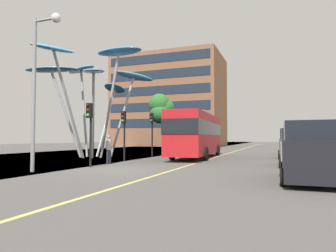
{
  "coord_description": "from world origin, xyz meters",
  "views": [
    {
      "loc": [
        7.79,
        -13.08,
        1.57
      ],
      "look_at": [
        -0.09,
        8.26,
        2.5
      ],
      "focal_mm": 31.97,
      "sensor_mm": 36.0,
      "label": 1
    }
  ],
  "objects_px": {
    "leaf_sculpture": "(95,74)",
    "car_parked_far": "(291,145)",
    "traffic_light_kerb_near": "(90,121)",
    "pedestrian": "(109,149)",
    "traffic_light_island_mid": "(152,125)",
    "car_parked_mid": "(299,149)",
    "car_side_street": "(293,144)",
    "traffic_light_kerb_far": "(124,125)",
    "red_bus": "(197,133)",
    "car_parked_near": "(309,153)",
    "street_lamp": "(40,71)"
  },
  "relations": [
    {
      "from": "car_parked_mid",
      "to": "car_side_street",
      "type": "xyz_separation_m",
      "value": [
        0.29,
        13.36,
        0.01
      ]
    },
    {
      "from": "car_parked_mid",
      "to": "car_side_street",
      "type": "distance_m",
      "value": 13.36
    },
    {
      "from": "traffic_light_kerb_far",
      "to": "leaf_sculpture",
      "type": "bearing_deg",
      "value": 145.69
    },
    {
      "from": "red_bus",
      "to": "car_parked_near",
      "type": "relative_size",
      "value": 2.5
    },
    {
      "from": "car_side_street",
      "to": "pedestrian",
      "type": "relative_size",
      "value": 2.45
    },
    {
      "from": "red_bus",
      "to": "street_lamp",
      "type": "relative_size",
      "value": 1.53
    },
    {
      "from": "red_bus",
      "to": "leaf_sculpture",
      "type": "xyz_separation_m",
      "value": [
        -8.0,
        -2.51,
        4.88
      ]
    },
    {
      "from": "traffic_light_kerb_near",
      "to": "car_side_street",
      "type": "xyz_separation_m",
      "value": [
        10.92,
        17.72,
        -1.53
      ]
    },
    {
      "from": "car_parked_mid",
      "to": "traffic_light_kerb_near",
      "type": "bearing_deg",
      "value": -157.66
    },
    {
      "from": "red_bus",
      "to": "traffic_light_kerb_far",
      "type": "xyz_separation_m",
      "value": [
        -3.72,
        -5.43,
        0.47
      ]
    },
    {
      "from": "red_bus",
      "to": "traffic_light_kerb_near",
      "type": "relative_size",
      "value": 3.25
    },
    {
      "from": "red_bus",
      "to": "car_parked_mid",
      "type": "bearing_deg",
      "value": -37.08
    },
    {
      "from": "traffic_light_kerb_near",
      "to": "car_parked_far",
      "type": "bearing_deg",
      "value": 47.09
    },
    {
      "from": "traffic_light_kerb_far",
      "to": "car_parked_near",
      "type": "xyz_separation_m",
      "value": [
        10.95,
        -6.18,
        -1.45
      ]
    },
    {
      "from": "red_bus",
      "to": "car_parked_near",
      "type": "xyz_separation_m",
      "value": [
        7.22,
        -11.62,
        -0.99
      ]
    },
    {
      "from": "leaf_sculpture",
      "to": "car_parked_far",
      "type": "distance_m",
      "value": 16.69
    },
    {
      "from": "car_parked_near",
      "to": "car_parked_far",
      "type": "xyz_separation_m",
      "value": [
        -0.1,
        13.1,
        0.05
      ]
    },
    {
      "from": "red_bus",
      "to": "traffic_light_kerb_far",
      "type": "relative_size",
      "value": 3.3
    },
    {
      "from": "car_parked_far",
      "to": "traffic_light_kerb_near",
      "type": "bearing_deg",
      "value": -132.91
    },
    {
      "from": "leaf_sculpture",
      "to": "car_parked_far",
      "type": "xyz_separation_m",
      "value": [
        15.12,
        3.99,
        -5.82
      ]
    },
    {
      "from": "traffic_light_kerb_far",
      "to": "red_bus",
      "type": "bearing_deg",
      "value": 55.58
    },
    {
      "from": "leaf_sculpture",
      "to": "pedestrian",
      "type": "distance_m",
      "value": 8.83
    },
    {
      "from": "car_side_street",
      "to": "street_lamp",
      "type": "xyz_separation_m",
      "value": [
        -11.79,
        -20.46,
        3.71
      ]
    },
    {
      "from": "traffic_light_kerb_near",
      "to": "traffic_light_kerb_far",
      "type": "height_order",
      "value": "traffic_light_kerb_near"
    },
    {
      "from": "car_side_street",
      "to": "traffic_light_kerb_far",
      "type": "bearing_deg",
      "value": -130.17
    },
    {
      "from": "red_bus",
      "to": "pedestrian",
      "type": "bearing_deg",
      "value": -116.72
    },
    {
      "from": "red_bus",
      "to": "traffic_light_kerb_far",
      "type": "bearing_deg",
      "value": -124.42
    },
    {
      "from": "pedestrian",
      "to": "traffic_light_kerb_far",
      "type": "bearing_deg",
      "value": 90.64
    },
    {
      "from": "traffic_light_kerb_near",
      "to": "traffic_light_kerb_far",
      "type": "distance_m",
      "value": 4.41
    },
    {
      "from": "traffic_light_kerb_near",
      "to": "traffic_light_island_mid",
      "type": "height_order",
      "value": "traffic_light_island_mid"
    },
    {
      "from": "car_parked_mid",
      "to": "car_parked_far",
      "type": "height_order",
      "value": "car_parked_far"
    },
    {
      "from": "red_bus",
      "to": "car_parked_near",
      "type": "distance_m",
      "value": 13.72
    },
    {
      "from": "street_lamp",
      "to": "leaf_sculpture",
      "type": "bearing_deg",
      "value": 110.37
    },
    {
      "from": "traffic_light_island_mid",
      "to": "car_parked_near",
      "type": "bearing_deg",
      "value": -45.26
    },
    {
      "from": "traffic_light_kerb_near",
      "to": "car_parked_near",
      "type": "height_order",
      "value": "traffic_light_kerb_near"
    },
    {
      "from": "car_parked_mid",
      "to": "street_lamp",
      "type": "xyz_separation_m",
      "value": [
        -11.5,
        -7.1,
        3.71
      ]
    },
    {
      "from": "car_parked_mid",
      "to": "pedestrian",
      "type": "height_order",
      "value": "car_parked_mid"
    },
    {
      "from": "traffic_light_island_mid",
      "to": "red_bus",
      "type": "bearing_deg",
      "value": 8.01
    },
    {
      "from": "car_side_street",
      "to": "leaf_sculpture",
      "type": "bearing_deg",
      "value": -146.17
    },
    {
      "from": "car_parked_mid",
      "to": "traffic_light_island_mid",
      "type": "bearing_deg",
      "value": 155.82
    },
    {
      "from": "leaf_sculpture",
      "to": "street_lamp",
      "type": "height_order",
      "value": "leaf_sculpture"
    },
    {
      "from": "car_parked_mid",
      "to": "car_parked_near",
      "type": "bearing_deg",
      "value": -90.07
    },
    {
      "from": "pedestrian",
      "to": "traffic_light_island_mid",
      "type": "bearing_deg",
      "value": 90.51
    },
    {
      "from": "traffic_light_kerb_near",
      "to": "car_parked_mid",
      "type": "height_order",
      "value": "traffic_light_kerb_near"
    },
    {
      "from": "traffic_light_kerb_far",
      "to": "car_parked_near",
      "type": "distance_m",
      "value": 12.66
    },
    {
      "from": "pedestrian",
      "to": "street_lamp",
      "type": "bearing_deg",
      "value": -96.19
    },
    {
      "from": "traffic_light_kerb_far",
      "to": "street_lamp",
      "type": "relative_size",
      "value": 0.46
    },
    {
      "from": "red_bus",
      "to": "leaf_sculpture",
      "type": "relative_size",
      "value": 1.02
    },
    {
      "from": "traffic_light_island_mid",
      "to": "car_parked_near",
      "type": "distance_m",
      "value": 15.7
    },
    {
      "from": "red_bus",
      "to": "car_side_street",
      "type": "relative_size",
      "value": 2.62
    }
  ]
}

